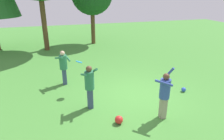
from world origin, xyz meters
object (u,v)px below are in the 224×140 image
Objects in this scene: person_catcher at (63,65)px; person_thrower at (165,92)px; person_bystander at (90,84)px; frisbee at (79,62)px; ball_red at (119,120)px; ball_blue at (184,90)px.

person_thrower is at bearing 8.77° from person_catcher.
person_thrower is 1.09× the size of person_bystander.
person_bystander is at bearing 17.49° from person_thrower.
person_catcher is 1.25m from frisbee.
person_catcher is 5.86× the size of ball_red.
ball_blue is at bearing -95.18° from person_bystander.
frisbee is 1.28× the size of ball_red.
ball_blue is (4.25, -1.21, -1.27)m from frisbee.
frisbee is 4.59m from ball_blue.
person_catcher is 8.20× the size of ball_blue.
person_thrower is at bearing -141.69° from ball_blue.
person_thrower reaches higher than ball_red.
person_bystander is 4.73× the size of frisbee.
frisbee is 2.98m from ball_red.
ball_blue is at bearing 34.88° from person_catcher.
person_thrower is 3.61m from frisbee.
ball_red is (-1.53, 0.09, -0.83)m from person_thrower.
person_catcher is 0.97× the size of person_bystander.
person_bystander reaches higher than ball_red.
person_catcher is 2.48m from person_bystander.
person_bystander is 1.64m from ball_red.
person_catcher is at bearing -2.85° from person_thrower.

